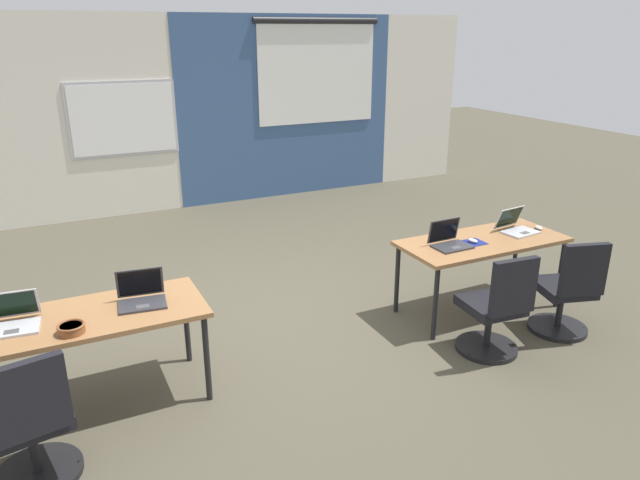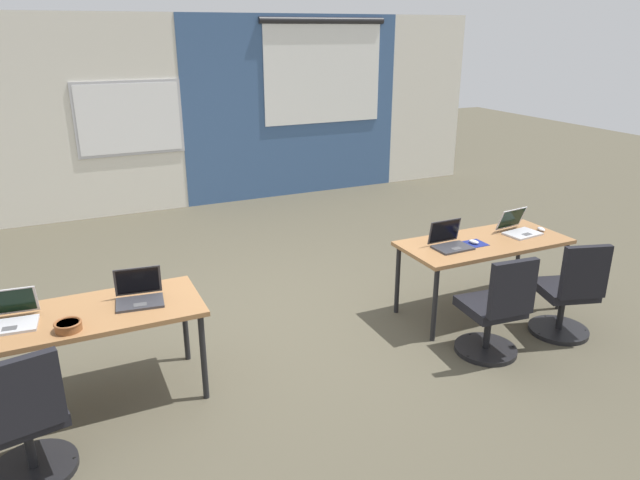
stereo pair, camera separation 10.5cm
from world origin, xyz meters
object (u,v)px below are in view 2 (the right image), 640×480
chair_near_left_end (27,427)px  chair_near_right_end (568,298)px  desk_near_left (85,321)px  snack_bowl (68,325)px  laptop_near_left_end (11,317)px  mouse_near_right_end (541,229)px  mouse_near_right_inner (474,242)px  chair_near_right_inner (495,315)px  desk_near_right (484,247)px  laptop_near_right_inner (450,242)px  laptop_near_right_end (519,228)px  laptop_near_left_inner (139,295)px

chair_near_left_end → chair_near_right_end: 4.27m
desk_near_left → snack_bowl: bearing=-116.3°
laptop_near_left_end → snack_bowl: 0.43m
mouse_near_right_end → chair_near_left_end: bearing=-171.6°
mouse_near_right_inner → chair_near_left_end: bearing=-170.1°
mouse_near_right_inner → chair_near_right_inner: chair_near_right_inner is taller
desk_near_left → chair_near_left_end: chair_near_left_end is taller
desk_near_right → chair_near_left_end: bearing=-170.1°
laptop_near_left_end → chair_near_right_end: bearing=-4.4°
desk_near_right → laptop_near_left_end: bearing=179.5°
desk_near_right → laptop_near_left_end: 3.95m
chair_near_right_end → snack_bowl: (-3.97, 0.50, 0.38)m
laptop_near_right_inner → mouse_near_right_end: 1.09m
laptop_near_right_end → snack_bowl: 4.06m
laptop_near_left_end → mouse_near_right_end: size_ratio=3.31×
desk_near_left → laptop_near_left_inner: size_ratio=4.44×
mouse_near_right_inner → snack_bowl: (-3.46, -0.20, 0.01)m
laptop_near_right_inner → laptop_near_right_end: size_ratio=0.93×
laptop_near_left_end → chair_near_left_end: size_ratio=0.39×
laptop_near_left_inner → chair_near_right_end: (3.48, -0.75, -0.39)m
chair_near_left_end → laptop_near_right_end: size_ratio=2.53×
laptop_near_right_end → mouse_near_right_end: size_ratio=3.37×
chair_near_left_end → desk_near_right: bearing=178.9°
laptop_near_right_inner → snack_bowl: (-3.21, -0.22, -0.02)m
desk_near_left → laptop_near_right_end: laptop_near_right_end is taller
laptop_near_right_end → snack_bowl: size_ratio=2.05×
laptop_near_left_end → mouse_near_right_inner: bearing=4.6°
mouse_near_right_end → chair_near_right_inner: bearing=-148.0°
desk_near_right → mouse_near_right_inner: 0.17m
chair_near_left_end → laptop_near_right_end: (4.35, 0.72, 0.39)m
desk_near_left → mouse_near_right_inner: size_ratio=14.34×
snack_bowl → chair_near_left_end: bearing=-123.2°
chair_near_left_end → laptop_near_right_inner: bearing=180.0°
laptop_near_right_inner → chair_near_right_end: size_ratio=0.37×
laptop_near_right_inner → laptop_near_right_end: (0.84, 0.04, -0.00)m
mouse_near_right_inner → chair_near_right_end: size_ratio=0.12×
chair_near_right_inner → chair_near_left_end: bearing=4.5°
laptop_near_left_end → mouse_near_right_end: laptop_near_left_end is taller
laptop_near_left_inner → snack_bowl: (-0.49, -0.25, -0.02)m
laptop_near_right_inner → desk_near_left: bearing=178.5°
laptop_near_right_end → desk_near_left: bearing=173.9°
laptop_near_left_inner → chair_near_right_end: 3.58m
laptop_near_left_inner → mouse_near_right_end: size_ratio=3.34×
desk_near_left → chair_near_right_end: chair_near_right_end is taller
mouse_near_right_inner → chair_near_left_end: chair_near_left_end is taller
desk_near_left → chair_near_right_inner: 3.15m
laptop_near_left_end → chair_near_right_end: 4.39m
chair_near_left_end → mouse_near_right_end: size_ratio=8.51×
laptop_near_left_inner → desk_near_right: bearing=6.7°
chair_near_right_end → snack_bowl: 4.02m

